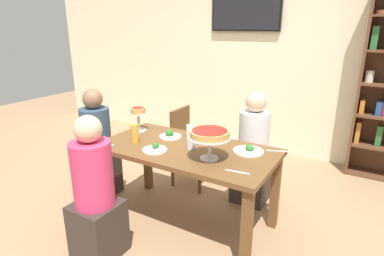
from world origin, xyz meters
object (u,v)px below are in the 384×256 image
object	(u,v)px
salad_plate_spare	(170,135)
water_glass_clear_near	(191,143)
cutlery_fork_near	(105,144)
cutlery_knife_near	(212,141)
water_glass_clear_far	(190,131)
television	(246,9)
beer_glass_amber_tall	(135,133)
diner_far_right	(253,156)
diner_head_west	(98,151)
deep_dish_pizza_stand	(210,135)
salad_plate_far_diner	(155,149)
diner_near_left	(95,199)
personal_pizza_stand	(138,115)
cutlery_knife_far	(277,151)
dining_table	(186,158)
salad_plate_near_diner	(249,150)
cutlery_fork_far	(237,172)
chair_far_left	(189,143)

from	to	relation	value
salad_plate_spare	water_glass_clear_near	distance (m)	0.35
cutlery_fork_near	cutlery_knife_near	distance (m)	0.96
water_glass_clear_near	water_glass_clear_far	bearing A→B (deg)	122.39
television	beer_glass_amber_tall	world-z (taller)	television
diner_far_right	diner_head_west	bearing A→B (deg)	-64.17
deep_dish_pizza_stand	diner_head_west	bearing A→B (deg)	175.74
beer_glass_amber_tall	cutlery_knife_near	bearing A→B (deg)	32.66
salad_plate_far_diner	salad_plate_spare	bearing A→B (deg)	103.14
diner_near_left	cutlery_knife_near	size ratio (longest dim) A/B	6.39
water_glass_clear_far	salad_plate_spare	bearing A→B (deg)	-140.07
personal_pizza_stand	salad_plate_spare	size ratio (longest dim) A/B	1.16
personal_pizza_stand	cutlery_knife_far	size ratio (longest dim) A/B	1.33
dining_table	salad_plate_spare	size ratio (longest dim) A/B	7.40
salad_plate_near_diner	cutlery_fork_near	size ratio (longest dim) A/B	1.42
personal_pizza_stand	cutlery_fork_far	size ratio (longest dim) A/B	1.33
personal_pizza_stand	cutlery_knife_far	bearing A→B (deg)	7.11
salad_plate_spare	diner_far_right	bearing A→B (deg)	40.12
salad_plate_near_diner	salad_plate_spare	world-z (taller)	salad_plate_spare
personal_pizza_stand	beer_glass_amber_tall	world-z (taller)	personal_pizza_stand
chair_far_left	salad_plate_far_diner	world-z (taller)	chair_far_left
television	cutlery_knife_far	bearing A→B (deg)	-59.51
dining_table	diner_far_right	xyz separation A→B (m)	(0.36, 0.69, -0.15)
diner_head_west	salad_plate_far_diner	bearing A→B (deg)	-11.10
water_glass_clear_far	cutlery_fork_near	size ratio (longest dim) A/B	0.61
water_glass_clear_near	diner_near_left	bearing A→B (deg)	-119.92
beer_glass_amber_tall	water_glass_clear_far	xyz separation A→B (m)	(0.34, 0.40, -0.03)
diner_far_right	salad_plate_spare	distance (m)	0.87
television	deep_dish_pizza_stand	bearing A→B (deg)	-73.99
beer_glass_amber_tall	cutlery_fork_far	bearing A→B (deg)	-5.69
cutlery_knife_near	salad_plate_near_diner	bearing A→B (deg)	-170.44
diner_near_left	salad_plate_far_diner	xyz separation A→B (m)	(0.18, 0.53, 0.26)
television	salad_plate_far_diner	bearing A→B (deg)	-86.01
personal_pizza_stand	cutlery_knife_far	world-z (taller)	personal_pizza_stand
diner_far_right	salad_plate_near_diner	xyz separation A→B (m)	(0.14, -0.51, 0.26)
salad_plate_spare	cutlery_knife_near	world-z (taller)	salad_plate_spare
salad_plate_near_diner	cutlery_knife_far	world-z (taller)	salad_plate_near_diner
salad_plate_near_diner	water_glass_clear_near	size ratio (longest dim) A/B	2.68
television	cutlery_fork_near	distance (m)	2.72
water_glass_clear_far	cutlery_knife_near	size ratio (longest dim) A/B	0.61
personal_pizza_stand	cutlery_knife_near	bearing A→B (deg)	7.69
deep_dish_pizza_stand	water_glass_clear_near	world-z (taller)	deep_dish_pizza_stand
diner_head_west	chair_far_left	bearing A→B (deg)	46.10
deep_dish_pizza_stand	cutlery_fork_far	xyz separation A→B (m)	(0.28, -0.11, -0.19)
deep_dish_pizza_stand	cutlery_fork_near	bearing A→B (deg)	-169.05
television	cutlery_fork_far	bearing A→B (deg)	-68.42
deep_dish_pizza_stand	salad_plate_near_diner	distance (m)	0.41
personal_pizza_stand	cutlery_fork_far	distance (m)	1.28
diner_far_right	water_glass_clear_near	bearing A→B (deg)	-24.78
chair_far_left	water_glass_clear_near	world-z (taller)	chair_far_left
chair_far_left	salad_plate_far_diner	bearing A→B (deg)	13.19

